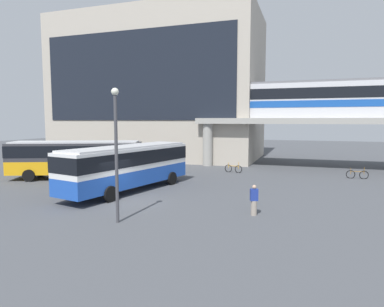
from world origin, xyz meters
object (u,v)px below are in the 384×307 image
Objects in this scene: station_building at (159,89)px; bicycle_brown at (357,175)px; bus_secondary at (76,156)px; bicycle_orange at (233,169)px; train at (358,98)px; bus_main at (128,163)px; pedestrian_by_bike_rack at (254,201)px.

station_building is 27.46m from bicycle_brown.
bus_secondary reaches higher than bicycle_orange.
bus_main is (-16.68, -16.96, -5.21)m from train.
bus_main is 19.46m from bicycle_brown.
train is at bearing -11.55° from station_building.
pedestrian_by_bike_rack is (-7.35, -20.32, -6.44)m from train.
station_building is at bearing 168.45° from train.
bus_secondary is at bearing 155.40° from bus_main.
pedestrian_by_bike_rack is (9.33, -3.37, -1.23)m from bus_main.
bus_secondary is at bearing -88.29° from station_building.
station_building is at bearing 138.94° from bicycle_orange.
bus_main is 6.96× the size of pedestrian_by_bike_rack.
bus_main is at bearing -134.53° from train.
bus_secondary reaches higher than bicycle_brown.
bicycle_brown is at bearing 64.42° from pedestrian_by_bike_rack.
station_building is 2.37× the size of bus_main.
bus_main is at bearing -116.00° from bicycle_orange.
station_building is 24.21m from bus_main.
train is 27.76m from bus_secondary.
pedestrian_by_bike_rack is (4.05, -14.21, 0.40)m from bicycle_orange.
station_building is 2.40× the size of bus_secondary.
bicycle_brown is at bearing -25.27° from station_building.
bicycle_brown is (23.48, -11.08, -8.95)m from station_building.
bicycle_orange is (12.66, -11.03, -8.95)m from station_building.
bus_main and bus_secondary have the same top height.
bus_main reaches higher than pedestrian_by_bike_rack.
bicycle_brown is (-0.57, -6.17, -6.84)m from train.
bicycle_orange is at bearing 64.00° from bus_main.
pedestrian_by_bike_rack reaches higher than bicycle_orange.
station_building is 19.02m from bicycle_orange.
train is at bearing 45.47° from bus_main.
bus_secondary is 17.44m from pedestrian_by_bike_rack.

